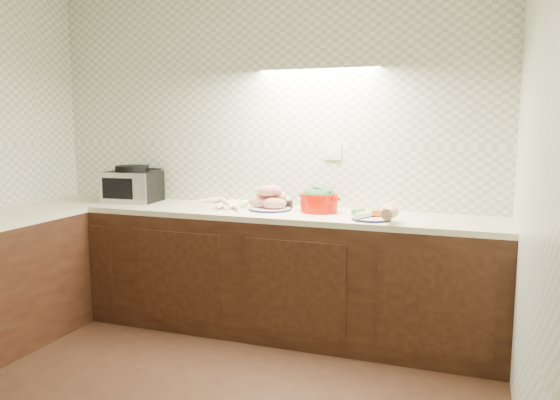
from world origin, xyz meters
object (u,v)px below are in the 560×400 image
(dutch_oven, at_px, (319,199))
(veg_plate, at_px, (379,214))
(toaster_oven, at_px, (132,185))
(parsnip_pile, at_px, (227,205))
(sweet_potato_plate, at_px, (271,200))
(onion_bowl, at_px, (283,202))

(dutch_oven, distance_m, veg_plate, 0.51)
(toaster_oven, height_order, parsnip_pile, toaster_oven)
(parsnip_pile, distance_m, veg_plate, 1.14)
(sweet_potato_plate, height_order, dutch_oven, sweet_potato_plate)
(parsnip_pile, relative_size, sweet_potato_plate, 1.39)
(parsnip_pile, bearing_deg, toaster_oven, 173.79)
(toaster_oven, height_order, onion_bowl, toaster_oven)
(parsnip_pile, xyz_separation_m, veg_plate, (1.14, -0.10, 0.01))
(onion_bowl, relative_size, veg_plate, 0.42)
(onion_bowl, height_order, veg_plate, veg_plate)
(sweet_potato_plate, xyz_separation_m, onion_bowl, (0.05, 0.11, -0.03))
(toaster_oven, relative_size, veg_plate, 1.21)
(dutch_oven, bearing_deg, veg_plate, -1.88)
(toaster_oven, bearing_deg, dutch_oven, -4.29)
(sweet_potato_plate, bearing_deg, toaster_oven, 179.12)
(toaster_oven, height_order, veg_plate, toaster_oven)
(toaster_oven, distance_m, parsnip_pile, 0.89)
(parsnip_pile, bearing_deg, sweet_potato_plate, 13.61)
(parsnip_pile, distance_m, sweet_potato_plate, 0.33)
(sweet_potato_plate, bearing_deg, veg_plate, -12.26)
(veg_plate, bearing_deg, toaster_oven, 174.45)
(toaster_oven, xyz_separation_m, sweet_potato_plate, (1.20, -0.02, -0.06))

